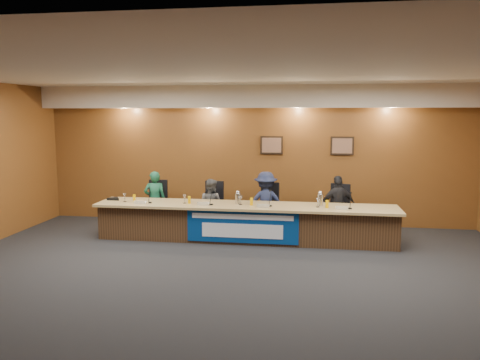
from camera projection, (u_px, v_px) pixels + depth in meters
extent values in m
plane|color=black|center=(224.00, 281.00, 7.25)|extent=(10.00, 10.00, 0.00)
cube|color=silver|center=(223.00, 70.00, 6.80)|extent=(10.00, 8.00, 0.04)
cube|color=brown|center=(255.00, 156.00, 10.94)|extent=(10.00, 0.04, 3.20)
cube|color=beige|center=(254.00, 97.00, 10.51)|extent=(10.00, 0.50, 0.50)
cube|color=#402918|center=(245.00, 223.00, 9.55)|extent=(6.00, 0.80, 0.70)
cube|color=#9F8554|center=(245.00, 206.00, 9.45)|extent=(6.10, 0.95, 0.05)
cube|color=navy|center=(242.00, 227.00, 9.14)|extent=(2.20, 0.02, 0.65)
cube|color=silver|center=(242.00, 217.00, 9.10)|extent=(2.00, 0.01, 0.10)
cube|color=silver|center=(242.00, 231.00, 9.14)|extent=(1.60, 0.01, 0.28)
cube|color=black|center=(272.00, 145.00, 10.82)|extent=(0.52, 0.04, 0.42)
cube|color=black|center=(342.00, 146.00, 10.58)|extent=(0.52, 0.04, 0.42)
imported|color=#154F35|center=(155.00, 200.00, 10.43)|extent=(0.55, 0.45, 1.31)
imported|color=#4D4F52|center=(211.00, 205.00, 10.25)|extent=(0.68, 0.60, 1.17)
imported|color=#19203E|center=(266.00, 203.00, 10.06)|extent=(0.94, 0.64, 1.34)
imported|color=black|center=(338.00, 206.00, 9.84)|extent=(0.81, 0.51, 1.29)
cube|color=black|center=(157.00, 207.00, 10.55)|extent=(0.52, 0.52, 0.08)
cube|color=black|center=(212.00, 209.00, 10.37)|extent=(0.53, 0.53, 0.08)
cube|color=black|center=(266.00, 210.00, 10.19)|extent=(0.60, 0.60, 0.08)
cube|color=black|center=(338.00, 213.00, 9.96)|extent=(0.60, 0.60, 0.08)
cube|color=white|center=(139.00, 202.00, 9.48)|extent=(0.24, 0.08, 0.10)
cylinder|color=black|center=(150.00, 203.00, 9.61)|extent=(0.07, 0.07, 0.02)
cylinder|color=#EAAA00|center=(134.00, 198.00, 9.76)|extent=(0.06, 0.06, 0.15)
cylinder|color=silver|center=(125.00, 198.00, 9.73)|extent=(0.08, 0.08, 0.18)
cube|color=white|center=(203.00, 203.00, 9.35)|extent=(0.24, 0.08, 0.10)
cylinder|color=black|center=(211.00, 204.00, 9.41)|extent=(0.07, 0.07, 0.02)
cylinder|color=#EAAA00|center=(189.00, 200.00, 9.55)|extent=(0.06, 0.06, 0.15)
cylinder|color=silver|center=(185.00, 199.00, 9.56)|extent=(0.08, 0.08, 0.18)
cube|color=white|center=(263.00, 206.00, 9.11)|extent=(0.24, 0.08, 0.10)
cylinder|color=black|center=(270.00, 206.00, 9.27)|extent=(0.07, 0.07, 0.02)
cylinder|color=#EAAA00|center=(251.00, 202.00, 9.37)|extent=(0.06, 0.06, 0.15)
cylinder|color=silver|center=(241.00, 200.00, 9.42)|extent=(0.08, 0.08, 0.18)
cube|color=white|center=(342.00, 207.00, 8.94)|extent=(0.24, 0.08, 0.10)
cylinder|color=black|center=(350.00, 208.00, 9.01)|extent=(0.07, 0.07, 0.02)
cylinder|color=#EAAA00|center=(327.00, 204.00, 9.12)|extent=(0.06, 0.06, 0.15)
cylinder|color=silver|center=(318.00, 203.00, 9.17)|extent=(0.08, 0.08, 0.18)
cylinder|color=silver|center=(238.00, 199.00, 9.50)|extent=(0.11, 0.11, 0.22)
cylinder|color=silver|center=(320.00, 200.00, 9.30)|extent=(0.12, 0.12, 0.24)
cylinder|color=black|center=(114.00, 199.00, 9.96)|extent=(0.32, 0.32, 0.05)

